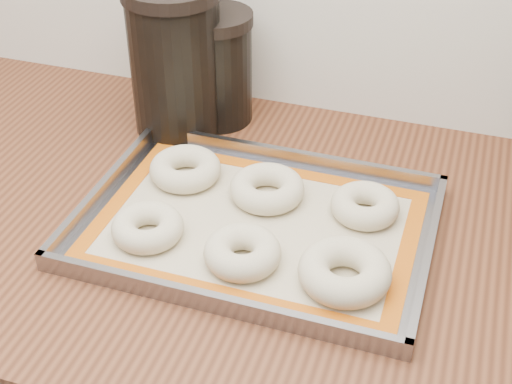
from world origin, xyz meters
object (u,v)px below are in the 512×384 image
(bagel_back_left, at_px, (185,169))
(baking_tray, at_px, (256,224))
(bagel_front_right, at_px, (345,272))
(bagel_front_left, at_px, (148,227))
(canister_left, at_px, (175,59))
(bagel_back_right, at_px, (365,206))
(canister_mid, at_px, (216,67))
(bagel_front_mid, at_px, (242,252))
(bagel_back_mid, at_px, (267,188))

(bagel_back_left, bearing_deg, baking_tray, -28.72)
(bagel_front_right, relative_size, bagel_back_left, 1.09)
(baking_tray, bearing_deg, bagel_back_left, 151.28)
(bagel_front_left, relative_size, canister_left, 0.40)
(bagel_back_right, bearing_deg, baking_tray, -152.89)
(bagel_front_right, distance_m, canister_mid, 0.44)
(canister_mid, bearing_deg, bagel_front_mid, -64.52)
(canister_left, distance_m, canister_mid, 0.07)
(bagel_back_left, relative_size, bagel_back_right, 1.11)
(bagel_front_mid, relative_size, bagel_back_mid, 0.93)
(bagel_front_left, distance_m, bagel_back_right, 0.29)
(bagel_front_right, relative_size, bagel_back_mid, 1.08)
(bagel_back_mid, bearing_deg, bagel_back_left, 175.94)
(bagel_front_mid, relative_size, bagel_front_right, 0.86)
(bagel_front_left, height_order, bagel_back_mid, bagel_back_mid)
(baking_tray, bearing_deg, canister_left, 133.29)
(baking_tray, distance_m, canister_left, 0.31)
(bagel_back_left, bearing_deg, bagel_front_left, -87.66)
(bagel_front_right, bearing_deg, bagel_back_right, 91.28)
(bagel_back_right, distance_m, canister_mid, 0.35)
(baking_tray, xyz_separation_m, bagel_back_left, (-0.13, 0.07, 0.01))
(bagel_back_left, bearing_deg, canister_mid, 96.35)
(bagel_front_left, height_order, canister_left, canister_left)
(bagel_back_right, bearing_deg, canister_mid, 146.02)
(bagel_front_mid, bearing_deg, canister_left, 125.82)
(bagel_front_left, distance_m, bagel_front_right, 0.26)
(baking_tray, bearing_deg, bagel_back_mid, 94.23)
(bagel_front_right, xyz_separation_m, canister_mid, (-0.29, 0.33, 0.07))
(bagel_back_left, bearing_deg, bagel_back_right, -0.95)
(bagel_front_right, bearing_deg, baking_tray, 151.94)
(bagel_front_right, xyz_separation_m, bagel_back_left, (-0.27, 0.14, -0.00))
(bagel_back_left, relative_size, bagel_back_mid, 0.99)
(bagel_back_left, height_order, bagel_back_mid, same)
(bagel_front_left, bearing_deg, baking_tray, 27.88)
(bagel_front_mid, xyz_separation_m, bagel_back_mid, (-0.01, 0.14, -0.00))
(bagel_front_left, distance_m, canister_left, 0.31)
(baking_tray, distance_m, bagel_back_right, 0.15)
(bagel_back_mid, distance_m, canister_mid, 0.26)
(bagel_back_mid, bearing_deg, bagel_back_right, 1.93)
(bagel_front_right, distance_m, canister_left, 0.45)
(baking_tray, relative_size, canister_mid, 2.53)
(canister_mid, bearing_deg, canister_left, -138.10)
(bagel_back_right, bearing_deg, bagel_front_left, -152.51)
(baking_tray, distance_m, bagel_front_left, 0.14)
(baking_tray, height_order, bagel_front_mid, bagel_front_mid)
(bagel_back_left, distance_m, canister_mid, 0.20)
(bagel_back_left, distance_m, bagel_back_mid, 0.13)
(bagel_back_right, bearing_deg, canister_left, 156.27)
(baking_tray, relative_size, bagel_front_left, 4.92)
(bagel_front_left, height_order, bagel_back_right, same)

